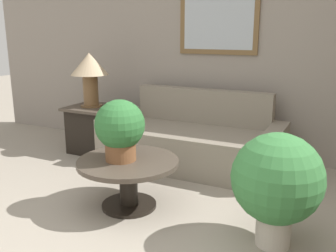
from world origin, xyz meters
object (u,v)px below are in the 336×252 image
Objects in this scene: potted_plant_on_table at (120,128)px; coffee_table at (128,173)px; couch_main at (192,142)px; table_lamp at (90,70)px; potted_plant_floor at (277,181)px; side_table at (93,128)px.

coffee_table is at bearing 25.87° from potted_plant_on_table.
couch_main is 3.03× the size of table_lamp.
coffee_table is at bearing 177.65° from potted_plant_floor.
potted_plant_on_table is (-0.14, -1.29, 0.46)m from couch_main.
side_table is 1.78m from potted_plant_on_table.
potted_plant_on_table is at bearing 178.88° from potted_plant_floor.
coffee_table is 1.32× the size of table_lamp.
table_lamp reaches higher than side_table.
side_table is 1.12× the size of potted_plant_on_table.
table_lamp is at bearing -176.30° from couch_main.
potted_plant_floor is (1.35, -0.03, -0.23)m from potted_plant_on_table.
potted_plant_floor reaches higher than side_table.
side_table is 0.88× the size of table_lamp.
table_lamp is 0.80× the size of potted_plant_floor.
table_lamp is 2.91m from potted_plant_floor.
potted_plant_floor is (2.58, -1.23, -0.57)m from table_lamp.
potted_plant_floor is (1.29, -0.05, 0.18)m from coffee_table.
potted_plant_floor reaches higher than coffee_table.
side_table is at bearing -176.30° from couch_main.
coffee_table is at bearing -93.95° from couch_main.
side_table is 2.86m from potted_plant_floor.
coffee_table is at bearing -42.41° from side_table.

